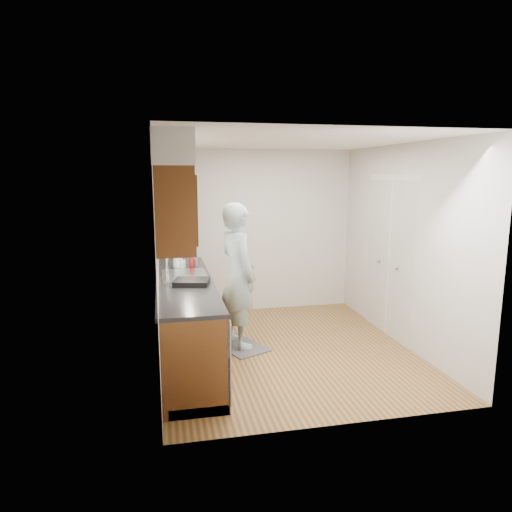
{
  "coord_description": "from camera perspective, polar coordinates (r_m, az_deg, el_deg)",
  "views": [
    {
      "loc": [
        -1.45,
        -5.14,
        2.14
      ],
      "look_at": [
        -0.32,
        0.25,
        1.14
      ],
      "focal_mm": 32.0,
      "sensor_mm": 36.0,
      "label": 1
    }
  ],
  "objects": [
    {
      "name": "floor",
      "position": [
        5.75,
        3.74,
        -11.56
      ],
      "size": [
        3.5,
        3.5,
        0.0
      ],
      "primitive_type": "plane",
      "color": "olive",
      "rests_on": "ground"
    },
    {
      "name": "ceiling",
      "position": [
        5.35,
        4.06,
        14.15
      ],
      "size": [
        3.5,
        3.5,
        0.0
      ],
      "primitive_type": "plane",
      "rotation": [
        3.14,
        0.0,
        0.0
      ],
      "color": "white",
      "rests_on": "wall_left"
    },
    {
      "name": "wall_left",
      "position": [
        5.21,
        -12.19,
        0.25
      ],
      "size": [
        0.02,
        3.5,
        2.5
      ],
      "primitive_type": "cube",
      "color": "beige",
      "rests_on": "floor"
    },
    {
      "name": "wall_right",
      "position": [
        5.99,
        17.84,
        1.27
      ],
      "size": [
        0.02,
        3.5,
        2.5
      ],
      "primitive_type": "cube",
      "color": "beige",
      "rests_on": "floor"
    },
    {
      "name": "wall_back",
      "position": [
        7.09,
        0.07,
        3.1
      ],
      "size": [
        3.0,
        0.02,
        2.5
      ],
      "primitive_type": "cube",
      "color": "beige",
      "rests_on": "floor"
    },
    {
      "name": "counter",
      "position": [
        5.4,
        -8.67,
        -7.61
      ],
      "size": [
        0.64,
        2.8,
        1.3
      ],
      "color": "brown",
      "rests_on": "floor"
    },
    {
      "name": "upper_cabinets",
      "position": [
        5.19,
        -10.61,
        8.03
      ],
      "size": [
        0.47,
        2.8,
        1.21
      ],
      "color": "brown",
      "rests_on": "wall_left"
    },
    {
      "name": "closet_door",
      "position": [
        6.28,
        16.29,
        -0.33
      ],
      "size": [
        0.02,
        1.22,
        2.05
      ],
      "primitive_type": "cube",
      "color": "silver",
      "rests_on": "wall_right"
    },
    {
      "name": "floor_mat",
      "position": [
        5.85,
        -2.23,
        -11.08
      ],
      "size": [
        0.75,
        0.91,
        0.01
      ],
      "primitive_type": "cube",
      "rotation": [
        0.0,
        0.0,
        0.43
      ],
      "color": "slate",
      "rests_on": "floor"
    },
    {
      "name": "person",
      "position": [
        5.56,
        -2.31,
        -1.25
      ],
      "size": [
        0.67,
        0.83,
        2.02
      ],
      "primitive_type": "imported",
      "rotation": [
        0.0,
        0.0,
        1.88
      ],
      "color": "#91AEB1",
      "rests_on": "floor_mat"
    },
    {
      "name": "soap_bottle_a",
      "position": [
        5.88,
        -9.9,
        -0.25
      ],
      "size": [
        0.13,
        0.13,
        0.27
      ],
      "primitive_type": "imported",
      "rotation": [
        0.0,
        0.0,
        0.31
      ],
      "color": "silver",
      "rests_on": "counter"
    },
    {
      "name": "soap_bottle_b",
      "position": [
        5.89,
        -9.31,
        -0.74
      ],
      "size": [
        0.11,
        0.11,
        0.17
      ],
      "primitive_type": "imported",
      "rotation": [
        0.0,
        0.0,
        -0.62
      ],
      "color": "silver",
      "rests_on": "counter"
    },
    {
      "name": "soap_bottle_c",
      "position": [
        6.26,
        -9.95,
        -0.1
      ],
      "size": [
        0.18,
        0.18,
        0.17
      ],
      "primitive_type": "imported",
      "rotation": [
        0.0,
        0.0,
        0.46
      ],
      "color": "silver",
      "rests_on": "counter"
    },
    {
      "name": "soda_can",
      "position": [
        5.9,
        -8.0,
        -0.9
      ],
      "size": [
        0.09,
        0.09,
        0.12
      ],
      "primitive_type": "cylinder",
      "rotation": [
        0.0,
        0.0,
        -0.33
      ],
      "color": "maroon",
      "rests_on": "counter"
    },
    {
      "name": "steel_can",
      "position": [
        6.01,
        -7.56,
        -0.76
      ],
      "size": [
        0.08,
        0.08,
        0.11
      ],
      "primitive_type": "cylinder",
      "rotation": [
        0.0,
        0.0,
        -0.34
      ],
      "color": "#A5A5AA",
      "rests_on": "counter"
    },
    {
      "name": "dish_rack",
      "position": [
        5.03,
        -8.04,
        -3.24
      ],
      "size": [
        0.43,
        0.39,
        0.06
      ],
      "primitive_type": "cube",
      "rotation": [
        0.0,
        0.0,
        -0.23
      ],
      "color": "black",
      "rests_on": "counter"
    }
  ]
}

